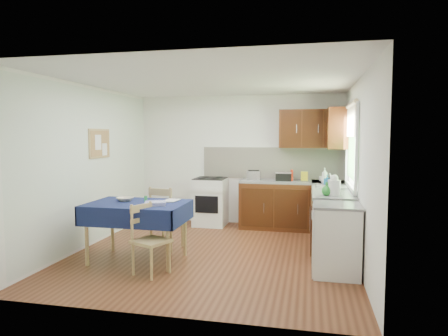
% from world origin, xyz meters
% --- Properties ---
extents(floor, '(4.20, 4.20, 0.00)m').
position_xyz_m(floor, '(0.00, 0.00, 0.00)').
color(floor, '#4C2614').
rests_on(floor, ground).
extents(ceiling, '(4.00, 4.20, 0.02)m').
position_xyz_m(ceiling, '(0.00, 0.00, 2.50)').
color(ceiling, silver).
rests_on(ceiling, wall_back).
extents(wall_back, '(4.00, 0.02, 2.50)m').
position_xyz_m(wall_back, '(0.00, 2.10, 1.25)').
color(wall_back, white).
rests_on(wall_back, ground).
extents(wall_front, '(4.00, 0.02, 2.50)m').
position_xyz_m(wall_front, '(0.00, -2.10, 1.25)').
color(wall_front, white).
rests_on(wall_front, ground).
extents(wall_left, '(0.02, 4.20, 2.50)m').
position_xyz_m(wall_left, '(-2.00, 0.00, 1.25)').
color(wall_left, silver).
rests_on(wall_left, ground).
extents(wall_right, '(0.02, 4.20, 2.50)m').
position_xyz_m(wall_right, '(2.00, 0.00, 1.25)').
color(wall_right, white).
rests_on(wall_right, ground).
extents(base_cabinets, '(1.90, 2.30, 0.86)m').
position_xyz_m(base_cabinets, '(1.36, 1.26, 0.43)').
color(base_cabinets, '#361709').
rests_on(base_cabinets, ground).
extents(worktop_back, '(1.90, 0.60, 0.04)m').
position_xyz_m(worktop_back, '(1.05, 1.80, 0.88)').
color(worktop_back, slate).
rests_on(worktop_back, base_cabinets).
extents(worktop_right, '(0.60, 1.70, 0.04)m').
position_xyz_m(worktop_right, '(1.70, 0.65, 0.88)').
color(worktop_right, slate).
rests_on(worktop_right, base_cabinets).
extents(worktop_corner, '(0.60, 0.60, 0.04)m').
position_xyz_m(worktop_corner, '(1.70, 1.80, 0.88)').
color(worktop_corner, slate).
rests_on(worktop_corner, base_cabinets).
extents(splashback, '(2.70, 0.02, 0.60)m').
position_xyz_m(splashback, '(0.65, 2.08, 1.20)').
color(splashback, white).
rests_on(splashback, wall_back).
extents(upper_cabinets, '(1.20, 0.85, 0.70)m').
position_xyz_m(upper_cabinets, '(1.52, 1.80, 1.85)').
color(upper_cabinets, '#361709').
rests_on(upper_cabinets, wall_back).
extents(stove, '(0.60, 0.61, 0.92)m').
position_xyz_m(stove, '(-0.50, 1.80, 0.46)').
color(stove, white).
rests_on(stove, ground).
extents(window, '(0.04, 1.48, 1.26)m').
position_xyz_m(window, '(1.97, 0.70, 1.65)').
color(window, '#275222').
rests_on(window, wall_right).
extents(fridge, '(0.58, 0.60, 0.89)m').
position_xyz_m(fridge, '(1.70, -0.55, 0.44)').
color(fridge, white).
rests_on(fridge, ground).
extents(corkboard, '(0.04, 0.62, 0.47)m').
position_xyz_m(corkboard, '(-1.97, 0.30, 1.60)').
color(corkboard, '#A98454').
rests_on(corkboard, wall_left).
extents(dining_table, '(1.34, 0.90, 0.81)m').
position_xyz_m(dining_table, '(-0.94, -0.55, 0.70)').
color(dining_table, '#0F1A3E').
rests_on(dining_table, ground).
extents(chair_far, '(0.49, 0.49, 0.96)m').
position_xyz_m(chair_far, '(-0.78, 0.06, 0.51)').
color(chair_far, '#A98454').
rests_on(chair_far, ground).
extents(chair_near, '(0.51, 0.51, 0.89)m').
position_xyz_m(chair_near, '(-0.59, -1.01, 0.47)').
color(chair_near, '#A98454').
rests_on(chair_near, ground).
extents(toaster, '(0.25, 0.15, 0.19)m').
position_xyz_m(toaster, '(0.35, 1.73, 0.99)').
color(toaster, silver).
rests_on(toaster, worktop_back).
extents(sandwich_press, '(0.28, 0.25, 0.17)m').
position_xyz_m(sandwich_press, '(0.90, 1.80, 0.98)').
color(sandwich_press, black).
rests_on(sandwich_press, worktop_back).
extents(sauce_bottle, '(0.05, 0.05, 0.21)m').
position_xyz_m(sauce_bottle, '(1.05, 1.71, 1.01)').
color(sauce_bottle, red).
rests_on(sauce_bottle, worktop_back).
extents(yellow_packet, '(0.14, 0.11, 0.16)m').
position_xyz_m(yellow_packet, '(1.27, 1.88, 0.98)').
color(yellow_packet, gold).
rests_on(yellow_packet, worktop_back).
extents(dish_rack, '(0.46, 0.35, 0.22)m').
position_xyz_m(dish_rack, '(1.71, 0.96, 0.93)').
color(dish_rack, gray).
rests_on(dish_rack, worktop_right).
extents(kettle, '(0.17, 0.17, 0.29)m').
position_xyz_m(kettle, '(1.70, 0.08, 1.03)').
color(kettle, white).
rests_on(kettle, worktop_right).
extents(cup, '(0.15, 0.15, 0.10)m').
position_xyz_m(cup, '(1.59, 1.70, 0.95)').
color(cup, silver).
rests_on(cup, worktop_back).
extents(soap_bottle_a, '(0.12, 0.12, 0.28)m').
position_xyz_m(soap_bottle_a, '(1.61, 1.37, 1.04)').
color(soap_bottle_a, white).
rests_on(soap_bottle_a, worktop_right).
extents(soap_bottle_b, '(0.11, 0.11, 0.18)m').
position_xyz_m(soap_bottle_b, '(1.65, 1.19, 0.99)').
color(soap_bottle_b, '#2077BB').
rests_on(soap_bottle_b, worktop_right).
extents(soap_bottle_c, '(0.20, 0.20, 0.19)m').
position_xyz_m(soap_bottle_c, '(1.60, 0.07, 0.99)').
color(soap_bottle_c, '#258A2B').
rests_on(soap_bottle_c, worktop_right).
extents(plate_bowl, '(0.24, 0.24, 0.06)m').
position_xyz_m(plate_bowl, '(-1.16, -0.46, 0.84)').
color(plate_bowl, beige).
rests_on(plate_bowl, dining_table).
extents(book, '(0.21, 0.27, 0.02)m').
position_xyz_m(book, '(-0.62, -0.33, 0.82)').
color(book, white).
rests_on(book, dining_table).
extents(spice_jar, '(0.04, 0.04, 0.09)m').
position_xyz_m(spice_jar, '(-0.85, -0.49, 0.85)').
color(spice_jar, '#278F40').
rests_on(spice_jar, dining_table).
extents(tea_towel, '(0.33, 0.30, 0.05)m').
position_xyz_m(tea_towel, '(-0.63, -0.68, 0.83)').
color(tea_towel, navy).
rests_on(tea_towel, dining_table).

